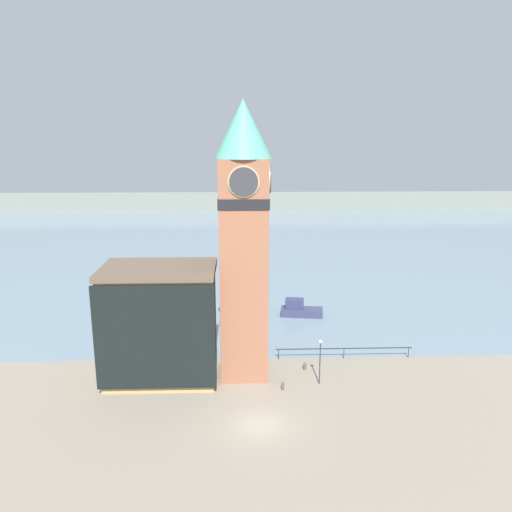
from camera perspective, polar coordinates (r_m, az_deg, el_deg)
The scene contains 10 objects.
ground_plane at distance 40.27m, azimuth 0.39°, elevation -18.77°, with size 160.00×160.00×0.00m, color gray.
water at distance 107.81m, azimuth -1.08°, elevation 2.18°, with size 160.00×120.00×0.00m.
far_shoreline at distance 146.86m, azimuth -1.29°, elevation 6.28°, with size 180.00×3.00×5.00m.
pier_railing at distance 50.87m, azimuth 10.02°, elevation -10.45°, with size 13.56×0.08×1.09m.
clock_tower at distance 43.43m, azimuth -1.40°, elevation 2.23°, with size 4.81×4.81×24.49m.
pier_building at distance 45.69m, azimuth -10.86°, elevation -7.55°, with size 10.09×6.78×10.43m.
boat_near at distance 61.60m, azimuth 5.02°, elevation -6.12°, with size 5.30×2.67×2.09m.
mooring_bollard_near at distance 48.39m, azimuth 5.60°, elevation -12.37°, with size 0.31×0.31×0.74m.
mooring_bollard_far at distance 44.80m, azimuth 3.09°, elevation -14.56°, with size 0.27×0.27×0.76m.
lamp_post at distance 44.96m, azimuth 7.35°, elevation -11.00°, with size 0.32×0.32×4.20m.
Camera 1 is at (-1.34, -33.91, 21.67)m, focal length 35.00 mm.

